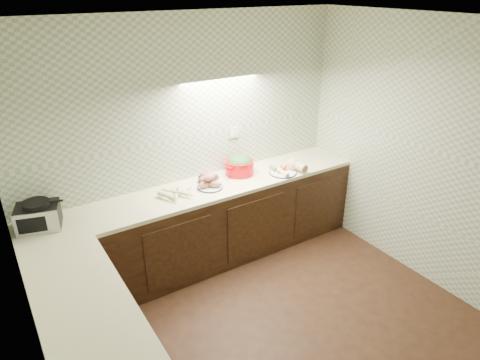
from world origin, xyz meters
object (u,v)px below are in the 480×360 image
onion_bowl (205,178)px  sweet_potato_plate (210,182)px  parsnip_pile (176,195)px  dutch_oven (239,165)px  toaster_oven (38,216)px  veg_plate (288,168)px

onion_bowl → sweet_potato_plate: bearing=-97.9°
parsnip_pile → sweet_potato_plate: (0.39, 0.03, 0.03)m
parsnip_pile → dutch_oven: (0.84, 0.15, 0.08)m
sweet_potato_plate → dutch_oven: 0.46m
toaster_oven → dutch_oven: bearing=16.6°
toaster_oven → parsnip_pile: 1.24m
dutch_oven → parsnip_pile: bearing=170.8°
toaster_oven → parsnip_pile: bearing=10.0°
sweet_potato_plate → veg_plate: bearing=-7.4°
onion_bowl → toaster_oven: bearing=-178.6°
toaster_oven → dutch_oven: (2.07, 0.03, -0.01)m
parsnip_pile → onion_bowl: (0.41, 0.16, 0.01)m
toaster_oven → veg_plate: toaster_oven is taller
sweet_potato_plate → onion_bowl: sweet_potato_plate is taller
sweet_potato_plate → dutch_oven: (0.44, 0.13, 0.04)m
toaster_oven → onion_bowl: (1.64, 0.04, -0.07)m
dutch_oven → veg_plate: bearing=-47.1°
dutch_oven → veg_plate: 0.54m
toaster_oven → sweet_potato_plate: bearing=12.2°
toaster_oven → onion_bowl: toaster_oven is taller
toaster_oven → sweet_potato_plate: size_ratio=1.46×
parsnip_pile → onion_bowl: size_ratio=2.56×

